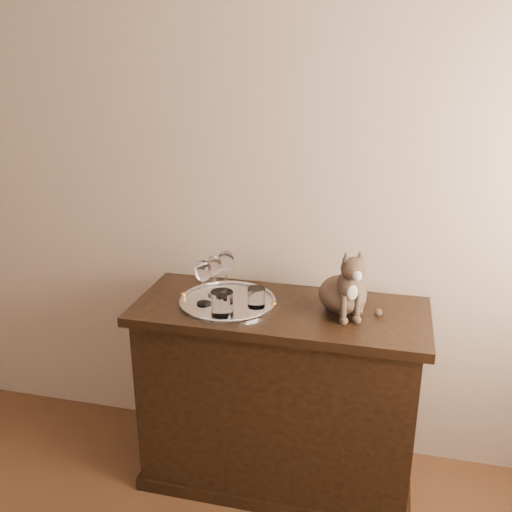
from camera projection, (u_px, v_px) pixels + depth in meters
The scene contains 9 objects.
wall_back at pixel (165, 165), 2.57m from camera, with size 4.00×0.10×2.70m, color #C1A791.
sideboard at pixel (278, 396), 2.47m from camera, with size 1.20×0.50×0.85m, color black, non-canonical shape.
tray at pixel (228, 302), 2.36m from camera, with size 0.40×0.40×0.01m, color silver.
wine_glass_a at pixel (214, 276), 2.39m from camera, with size 0.07×0.07×0.18m, color white, non-canonical shape.
wine_glass_b at pixel (226, 272), 2.41m from camera, with size 0.07×0.07×0.19m, color white, non-canonical shape.
wine_glass_c at pixel (203, 282), 2.31m from camera, with size 0.07×0.07×0.19m, color silver, non-canonical shape.
tumbler_b at pixel (222, 304), 2.22m from camera, with size 0.09×0.09×0.10m, color white.
tumbler_c at pixel (256, 297), 2.30m from camera, with size 0.07×0.07×0.08m, color white.
cat at pixel (344, 278), 2.24m from camera, with size 0.29×0.27×0.29m, color brown, non-canonical shape.
Camera 1 is at (1.01, -0.14, 1.84)m, focal length 40.00 mm.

